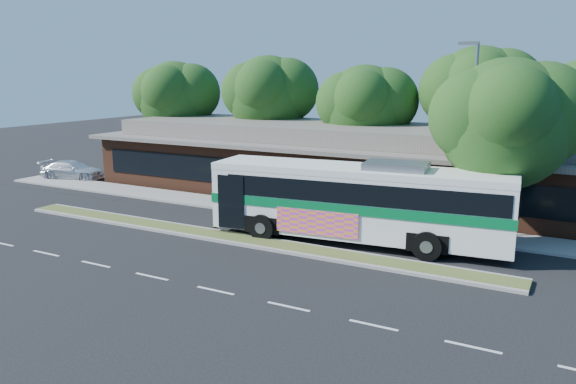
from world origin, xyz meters
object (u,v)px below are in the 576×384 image
at_px(lamp_post, 471,135).
at_px(sidewalk_tree, 517,121).
at_px(transit_bus, 359,197).
at_px(sedan, 72,170).

relative_size(lamp_post, sidewalk_tree, 1.08).
relative_size(transit_bus, sidewalk_tree, 1.66).
bearing_deg(lamp_post, sidewalk_tree, 10.40).
bearing_deg(transit_bus, sedan, 162.99).
xyz_separation_m(lamp_post, transit_bus, (-4.22, -2.95, -2.76)).
bearing_deg(lamp_post, transit_bus, -144.98).
distance_m(lamp_post, sidewalk_tree, 2.02).
height_order(sedan, sidewalk_tree, sidewalk_tree).
height_order(transit_bus, sidewalk_tree, sidewalk_tree).
xyz_separation_m(transit_bus, sidewalk_tree, (6.08, 3.30, 3.46)).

